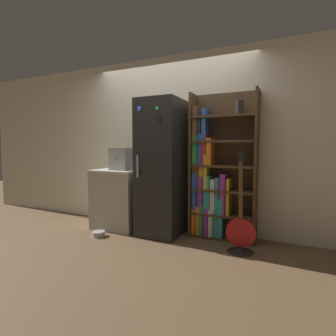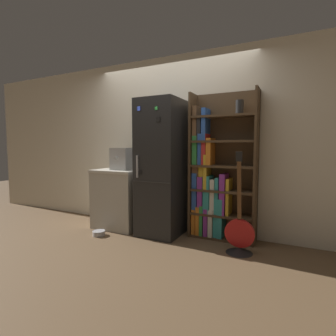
% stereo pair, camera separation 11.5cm
% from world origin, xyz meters
% --- Properties ---
extents(ground_plane, '(16.00, 16.00, 0.00)m').
position_xyz_m(ground_plane, '(0.00, 0.00, 0.00)').
color(ground_plane, brown).
extents(wall_back, '(8.00, 0.05, 2.60)m').
position_xyz_m(wall_back, '(0.00, 0.47, 1.30)').
color(wall_back, beige).
rests_on(wall_back, ground_plane).
extents(refrigerator, '(0.58, 0.66, 1.90)m').
position_xyz_m(refrigerator, '(-0.00, 0.13, 0.95)').
color(refrigerator, black).
rests_on(refrigerator, ground_plane).
extents(bookshelf, '(0.88, 0.30, 1.98)m').
position_xyz_m(bookshelf, '(0.73, 0.33, 0.83)').
color(bookshelf, '#4C3823').
rests_on(bookshelf, ground_plane).
extents(kitchen_counter, '(0.73, 0.63, 0.90)m').
position_xyz_m(kitchen_counter, '(-0.74, 0.15, 0.45)').
color(kitchen_counter, '#BCB7A8').
rests_on(kitchen_counter, ground_plane).
extents(espresso_machine, '(0.30, 0.29, 0.34)m').
position_xyz_m(espresso_machine, '(-0.69, 0.12, 1.07)').
color(espresso_machine, '#A5A39E').
rests_on(espresso_machine, kitchen_counter).
extents(guitar, '(0.35, 0.31, 1.20)m').
position_xyz_m(guitar, '(1.14, -0.09, 0.17)').
color(guitar, black).
rests_on(guitar, ground_plane).
extents(pet_bowl, '(0.18, 0.18, 0.07)m').
position_xyz_m(pet_bowl, '(-0.76, -0.35, 0.04)').
color(pet_bowl, '#B7B7BC').
rests_on(pet_bowl, ground_plane).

